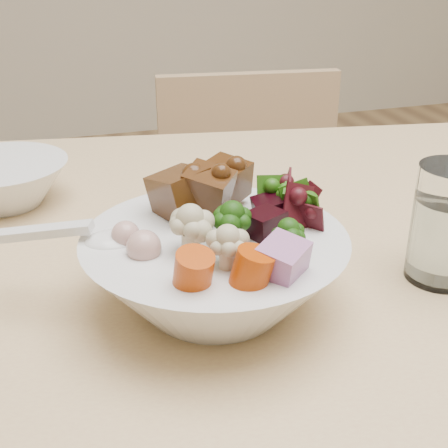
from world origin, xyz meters
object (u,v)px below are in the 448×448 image
object	(u,v)px
side_bowl	(3,183)
chair_far	(256,255)
water_glass	(447,229)
food_bowl	(216,265)
dining_table	(420,366)

from	to	relation	value
side_bowl	chair_far	bearing A→B (deg)	40.10
water_glass	chair_far	bearing A→B (deg)	83.46
water_glass	side_bowl	distance (m)	0.49
food_bowl	water_glass	size ratio (longest dim) A/B	2.03
dining_table	side_bowl	xyz separation A→B (m)	(-0.36, 0.32, 0.11)
dining_table	chair_far	distance (m)	0.76
food_bowl	dining_table	bearing A→B (deg)	-12.00
chair_far	water_glass	xyz separation A→B (m)	(-0.08, -0.69, 0.40)
water_glass	food_bowl	bearing A→B (deg)	174.76
chair_far	side_bowl	xyz separation A→B (m)	(-0.46, -0.39, 0.37)
dining_table	food_bowl	world-z (taller)	food_bowl
water_glass	side_bowl	size ratio (longest dim) A/B	0.71
chair_far	food_bowl	world-z (taller)	food_bowl
chair_far	food_bowl	xyz separation A→B (m)	(-0.29, -0.67, 0.39)
side_bowl	dining_table	bearing A→B (deg)	-41.05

